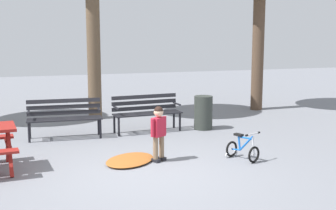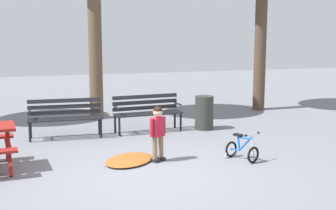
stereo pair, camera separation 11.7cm
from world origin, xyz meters
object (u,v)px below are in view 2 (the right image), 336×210
at_px(child_standing, 158,129).
at_px(kids_bicycle, 242,149).
at_px(park_bench_left, 147,110).
at_px(trash_bin, 204,113).
at_px(park_bench_far_left, 65,115).

distance_m(child_standing, kids_bicycle, 1.58).
bearing_deg(park_bench_left, child_standing, -100.75).
relative_size(kids_bicycle, trash_bin, 0.79).
height_order(child_standing, kids_bicycle, child_standing).
distance_m(kids_bicycle, trash_bin, 2.70).
distance_m(park_bench_left, kids_bicycle, 3.06).
relative_size(park_bench_left, child_standing, 1.62).
xyz_separation_m(park_bench_far_left, kids_bicycle, (2.90, -2.79, -0.31)).
distance_m(park_bench_left, child_standing, 2.53).
distance_m(park_bench_far_left, child_standing, 2.79).
bearing_deg(child_standing, park_bench_far_left, 120.46).
bearing_deg(park_bench_left, park_bench_far_left, -177.70).
bearing_deg(park_bench_far_left, park_bench_left, 2.30).
bearing_deg(trash_bin, park_bench_far_left, 177.78).
relative_size(park_bench_far_left, child_standing, 1.61).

